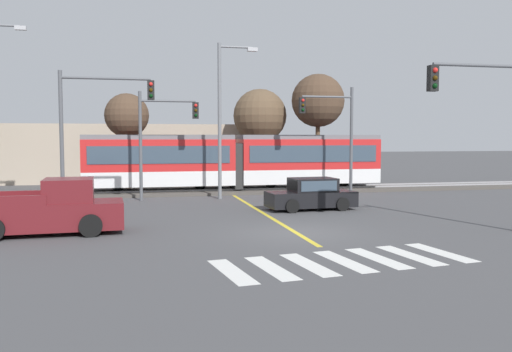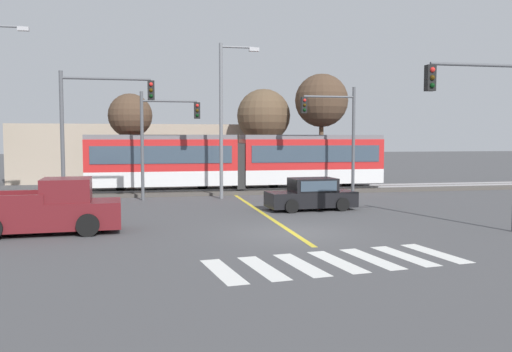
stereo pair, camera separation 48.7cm
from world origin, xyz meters
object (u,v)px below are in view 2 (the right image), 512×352
Objects in this scene: light_rail_tram at (238,160)px; traffic_light_far_right at (337,126)px; traffic_light_far_left at (162,130)px; traffic_light_near_right at (488,115)px; pickup_truck at (47,210)px; bare_tree_west at (130,116)px; traffic_light_mid_left at (94,118)px; bare_tree_far_east at (322,101)px; bare_tree_east at (264,116)px; sedan_crossing at (311,195)px; street_lamp_centre at (225,111)px.

traffic_light_far_right is at bearing -37.83° from light_rail_tram.
traffic_light_far_left is 0.91× the size of traffic_light_near_right.
pickup_truck is 0.86× the size of bare_tree_west.
traffic_light_mid_left is 18.54m from bare_tree_far_east.
traffic_light_near_right is at bearing -11.03° from pickup_truck.
traffic_light_near_right reaches higher than traffic_light_mid_left.
bare_tree_far_east reaches higher than light_rail_tram.
traffic_light_mid_left is at bearing -128.75° from bare_tree_east.
bare_tree_east reaches higher than traffic_light_far_left.
bare_tree_east is 4.54m from bare_tree_far_east.
sedan_crossing is 0.61× the size of bare_tree_east.
street_lamp_centre reaches higher than pickup_truck.
sedan_crossing is at bearing -121.44° from traffic_light_far_right.
bare_tree_west is 13.40m from bare_tree_far_east.
traffic_light_far_right is 13.62m from traffic_light_mid_left.
bare_tree_far_east reaches higher than traffic_light_mid_left.
sedan_crossing is at bearing 20.66° from pickup_truck.
traffic_light_near_right is 0.82× the size of bare_tree_far_east.
bare_tree_west reaches higher than light_rail_tram.
light_rail_tram is at bearing 35.81° from traffic_light_far_left.
light_rail_tram is 2.14× the size of street_lamp_centre.
traffic_light_near_right is (4.33, -7.26, 3.56)m from sedan_crossing.
street_lamp_centre is 9.10m from bare_tree_west.
pickup_truck is at bearing -122.35° from bare_tree_east.
traffic_light_near_right is at bearing -68.59° from light_rail_tram.
traffic_light_mid_left reaches higher than traffic_light_far_right.
traffic_light_far_right is (5.08, -3.94, 2.04)m from light_rail_tram.
traffic_light_far_right is 12.32m from traffic_light_near_right.
bare_tree_east is at bearing 63.91° from light_rail_tram.
light_rail_tram is 2.86× the size of traffic_light_mid_left.
traffic_light_far_right is 14.15m from bare_tree_west.
street_lamp_centre is at bearing -0.33° from traffic_light_far_left.
traffic_light_far_left is (-4.81, -3.47, 1.82)m from light_rail_tram.
bare_tree_west is at bearing 104.46° from traffic_light_far_left.
bare_tree_west is (-5.36, 7.36, -0.05)m from street_lamp_centre.
traffic_light_far_left reaches higher than light_rail_tram.
traffic_light_far_left is at bearing 179.67° from street_lamp_centre.
street_lamp_centre is (-6.42, 0.45, 0.83)m from traffic_light_far_right.
sedan_crossing is 14.34m from bare_tree_far_east.
traffic_light_far_right is at bearing -77.75° from bare_tree_east.
bare_tree_far_east is (1.56, 7.50, 1.95)m from traffic_light_far_right.
bare_tree_west reaches higher than traffic_light_far_right.
traffic_light_mid_left is at bearing 77.94° from pickup_truck.
bare_tree_east is (2.92, 5.97, 2.99)m from light_rail_tram.
bare_tree_west is (-11.78, 7.81, 0.78)m from traffic_light_far_right.
bare_tree_west reaches higher than pickup_truck.
traffic_light_mid_left is (-14.38, 8.53, 0.08)m from traffic_light_near_right.
traffic_light_near_right is (1.27, -12.25, 0.17)m from traffic_light_far_right.
traffic_light_near_right reaches higher than traffic_light_far_right.
pickup_truck is 0.78× the size of bare_tree_east.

